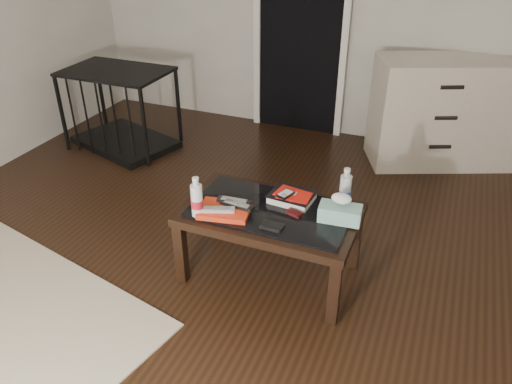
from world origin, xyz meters
TOP-DOWN VIEW (x-y plane):
  - ground at (0.00, 0.00)m, footprint 5.00×5.00m
  - room_shell at (0.00, 0.00)m, footprint 5.00×5.00m
  - doorway at (-0.40, 2.47)m, footprint 0.90×0.08m
  - coffee_table at (0.15, 0.24)m, footprint 1.00×0.60m
  - dresser at (0.98, 2.23)m, footprint 1.30×0.93m
  - pet_crate at (-1.75, 1.47)m, footprint 1.04×0.84m
  - magazines at (-0.07, 0.11)m, footprint 0.32×0.26m
  - remote_silver at (-0.10, 0.06)m, footprint 0.20×0.12m
  - remote_black_front at (-0.02, 0.15)m, footprint 0.20×0.07m
  - remote_black_back at (-0.05, 0.18)m, footprint 0.20×0.07m
  - textbook at (0.24, 0.37)m, footprint 0.26×0.22m
  - dvd_mailers at (0.24, 0.37)m, footprint 0.21×0.16m
  - ipod at (0.21, 0.34)m, footprint 0.09×0.12m
  - flip_phone at (0.30, 0.24)m, footprint 0.10×0.07m
  - wallet at (0.23, 0.07)m, footprint 0.13×0.08m
  - water_bottle_left at (-0.20, 0.03)m, footprint 0.07×0.07m
  - water_bottle_right at (0.53, 0.44)m, footprint 0.08×0.08m
  - tissue_box at (0.55, 0.28)m, footprint 0.24×0.14m

SIDE VIEW (x-z plane):
  - ground at x=0.00m, z-range 0.00..0.00m
  - pet_crate at x=-1.75m, z-range -0.12..0.59m
  - coffee_table at x=0.15m, z-range 0.17..0.63m
  - dresser at x=0.98m, z-range 0.00..0.90m
  - wallet at x=0.23m, z-range 0.46..0.48m
  - flip_phone at x=0.30m, z-range 0.46..0.48m
  - magazines at x=-0.07m, z-range 0.46..0.49m
  - textbook at x=0.24m, z-range 0.46..0.51m
  - remote_silver at x=-0.10m, z-range 0.49..0.51m
  - remote_black_front at x=-0.02m, z-range 0.49..0.51m
  - remote_black_back at x=-0.05m, z-range 0.49..0.51m
  - tissue_box at x=0.55m, z-range 0.46..0.55m
  - dvd_mailers at x=0.24m, z-range 0.51..0.51m
  - ipod at x=0.21m, z-range 0.51..0.53m
  - water_bottle_left at x=-0.20m, z-range 0.46..0.70m
  - water_bottle_right at x=0.53m, z-range 0.46..0.70m
  - doorway at x=-0.40m, z-range -0.01..2.06m
  - room_shell at x=0.00m, z-range -0.88..4.12m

